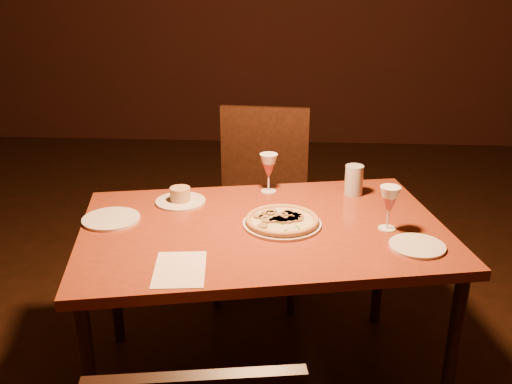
{
  "coord_description": "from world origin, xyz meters",
  "views": [
    {
      "loc": [
        0.16,
        -2.09,
        1.64
      ],
      "look_at": [
        0.04,
        -0.08,
        0.85
      ],
      "focal_mm": 40.0,
      "sensor_mm": 36.0,
      "label": 1
    }
  ],
  "objects": [
    {
      "name": "wine_glass_right",
      "position": [
        0.53,
        -0.12,
        0.81
      ],
      "size": [
        0.08,
        0.08,
        0.17
      ],
      "primitive_type": null,
      "color": "#BC4F4E",
      "rests_on": "dining_table"
    },
    {
      "name": "ramekin_saucer",
      "position": [
        -0.29,
        0.08,
        0.75
      ],
      "size": [
        0.21,
        0.21,
        0.07
      ],
      "color": "silver",
      "rests_on": "dining_table"
    },
    {
      "name": "floor",
      "position": [
        0.0,
        0.0,
        0.0
      ],
      "size": [
        7.0,
        7.0,
        0.0
      ],
      "primitive_type": "plane",
      "color": "black",
      "rests_on": "ground"
    },
    {
      "name": "chair_far",
      "position": [
        0.01,
        0.68,
        0.55
      ],
      "size": [
        0.51,
        0.51,
        0.97
      ],
      "rotation": [
        0.0,
        0.0,
        -0.08
      ],
      "color": "black",
      "rests_on": "floor"
    },
    {
      "name": "water_tumbler",
      "position": [
        0.44,
        0.22,
        0.8
      ],
      "size": [
        0.08,
        0.08,
        0.13
      ],
      "primitive_type": "cylinder",
      "color": "#ABB3BB",
      "rests_on": "dining_table"
    },
    {
      "name": "menu_card",
      "position": [
        -0.19,
        -0.48,
        0.73
      ],
      "size": [
        0.19,
        0.26,
        0.0
      ],
      "primitive_type": "cube",
      "rotation": [
        0.0,
        0.0,
        0.1
      ],
      "color": "silver",
      "rests_on": "dining_table"
    },
    {
      "name": "wine_glass_far",
      "position": [
        0.07,
        0.23,
        0.82
      ],
      "size": [
        0.08,
        0.08,
        0.17
      ],
      "primitive_type": null,
      "color": "#BC4F4E",
      "rests_on": "dining_table"
    },
    {
      "name": "pizza_plate",
      "position": [
        0.14,
        -0.12,
        0.75
      ],
      "size": [
        0.3,
        0.3,
        0.03
      ],
      "color": "silver",
      "rests_on": "dining_table"
    },
    {
      "name": "side_plate_near",
      "position": [
        0.61,
        -0.27,
        0.74
      ],
      "size": [
        0.19,
        0.19,
        0.01
      ],
      "primitive_type": "cylinder",
      "color": "silver",
      "rests_on": "dining_table"
    },
    {
      "name": "side_plate_left",
      "position": [
        -0.52,
        -0.11,
        0.74
      ],
      "size": [
        0.22,
        0.22,
        0.01
      ],
      "primitive_type": "cylinder",
      "color": "silver",
      "rests_on": "dining_table"
    },
    {
      "name": "dining_table",
      "position": [
        0.07,
        -0.13,
        0.67
      ],
      "size": [
        1.51,
        1.12,
        0.73
      ],
      "rotation": [
        0.0,
        0.0,
        0.2
      ],
      "color": "maroon",
      "rests_on": "floor"
    }
  ]
}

